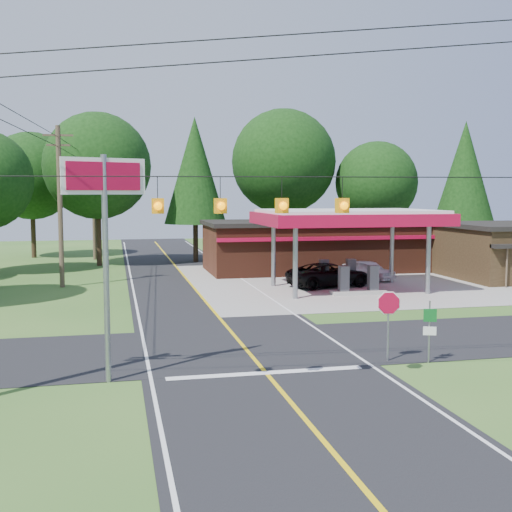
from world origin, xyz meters
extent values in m
plane|color=#2E5C20|center=(0.00, 0.00, 0.00)|extent=(120.00, 120.00, 0.00)
cube|color=black|center=(0.00, 0.00, 0.01)|extent=(8.00, 120.00, 0.02)
cube|color=black|center=(0.00, 0.00, 0.01)|extent=(70.00, 7.00, 0.02)
cube|color=yellow|center=(0.00, 0.00, 0.03)|extent=(0.15, 110.00, 0.00)
cylinder|color=gray|center=(5.00, 10.50, 2.10)|extent=(0.28, 0.28, 4.20)
cylinder|color=gray|center=(5.00, 15.50, 2.10)|extent=(0.28, 0.28, 4.20)
cylinder|color=gray|center=(13.00, 10.50, 2.10)|extent=(0.28, 0.28, 4.20)
cylinder|color=gray|center=(13.00, 15.50, 2.10)|extent=(0.28, 0.28, 4.20)
cube|color=#A5082C|center=(9.00, 13.00, 4.35)|extent=(10.60, 7.40, 0.70)
cube|color=white|center=(9.00, 13.00, 4.75)|extent=(10.00, 7.00, 0.25)
cube|color=#9E9B93|center=(9.00, 11.20, 0.13)|extent=(3.20, 0.90, 0.22)
cube|color=#3F3F44|center=(8.10, 11.20, 0.95)|extent=(0.55, 0.45, 1.50)
cube|color=#3F3F44|center=(9.90, 11.20, 0.95)|extent=(0.55, 0.45, 1.50)
cube|color=#9E9B93|center=(9.00, 14.80, 0.13)|extent=(3.20, 0.90, 0.22)
cube|color=#3F3F44|center=(8.10, 14.80, 0.95)|extent=(0.55, 0.45, 1.50)
cube|color=#3F3F44|center=(9.90, 14.80, 0.95)|extent=(0.55, 0.45, 1.50)
cube|color=#512517|center=(10.00, 23.00, 1.75)|extent=(16.00, 7.00, 3.50)
cube|color=black|center=(10.00, 23.00, 3.65)|extent=(16.40, 7.40, 0.30)
cube|color=#A5082C|center=(10.00, 19.40, 2.70)|extent=(16.00, 0.50, 0.25)
cylinder|color=#473828|center=(-8.00, 18.00, 5.00)|extent=(0.30, 0.30, 10.00)
cube|color=#473828|center=(-8.00, 18.00, 9.40)|extent=(1.80, 0.12, 0.12)
cube|color=#473828|center=(-8.00, 18.00, 8.80)|extent=(1.40, 0.12, 0.12)
cylinder|color=#473828|center=(-6.50, 35.00, 4.75)|extent=(0.30, 0.30, 9.50)
cube|color=orange|center=(-3.55, -5.70, 5.50)|extent=(0.32, 0.32, 0.42)
cube|color=orange|center=(-1.85, -5.90, 5.50)|extent=(0.32, 0.32, 0.42)
cube|color=orange|center=(-0.15, -6.10, 5.50)|extent=(0.32, 0.32, 0.42)
cube|color=orange|center=(1.55, -6.30, 5.50)|extent=(0.32, 0.32, 0.42)
cylinder|color=#332316|center=(-6.00, 30.00, 2.34)|extent=(0.44, 0.44, 4.68)
sphere|color=black|center=(-6.00, 30.00, 8.06)|extent=(8.58, 8.58, 8.58)
cylinder|color=#332316|center=(2.00, 31.00, 2.16)|extent=(0.44, 0.44, 4.32)
cone|color=black|center=(2.00, 31.00, 7.80)|extent=(5.28, 5.28, 9.00)
cylinder|color=#332316|center=(10.00, 32.00, 2.52)|extent=(0.44, 0.44, 5.04)
sphere|color=black|center=(10.00, 32.00, 8.68)|extent=(9.24, 9.24, 9.24)
cylinder|color=#332316|center=(18.00, 30.00, 1.98)|extent=(0.44, 0.44, 3.96)
sphere|color=black|center=(18.00, 30.00, 6.82)|extent=(7.26, 7.26, 7.26)
cylinder|color=#332316|center=(26.00, 29.00, 2.16)|extent=(0.44, 0.44, 4.32)
cone|color=black|center=(26.00, 29.00, 7.80)|extent=(5.28, 5.28, 9.00)
cylinder|color=#332316|center=(-12.00, 38.00, 2.16)|extent=(0.44, 0.44, 4.32)
sphere|color=black|center=(-12.00, 38.00, 7.44)|extent=(7.92, 7.92, 7.92)
imported|color=black|center=(8.39, 14.50, 0.75)|extent=(6.42, 6.42, 1.50)
imported|color=white|center=(12.00, 17.00, 0.67)|extent=(5.31, 5.31, 1.33)
cylinder|color=gray|center=(-5.00, -3.42, 3.51)|extent=(0.18, 0.18, 7.01)
cube|color=white|center=(-5.00, -3.42, 6.36)|extent=(2.48, 0.94, 1.10)
cube|color=#A5082C|center=(-5.00, -3.47, 6.36)|extent=(2.18, 0.82, 0.85)
cylinder|color=gray|center=(4.50, -3.00, 1.18)|extent=(0.07, 0.07, 2.36)
cylinder|color=gray|center=(5.80, -3.50, 1.09)|extent=(0.06, 0.06, 2.18)
cube|color=#0C591E|center=(5.80, -3.54, 1.68)|extent=(0.43, 0.17, 0.45)
cube|color=white|center=(5.80, -3.54, 1.13)|extent=(0.43, 0.17, 0.30)
camera|label=1|loc=(-4.70, -23.42, 5.83)|focal=45.00mm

